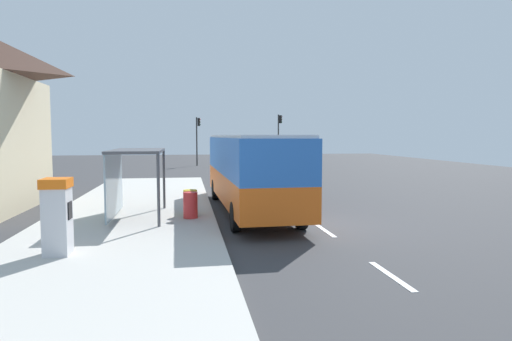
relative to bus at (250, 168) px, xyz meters
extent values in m
cube|color=#38383A|center=(1.71, 10.99, -1.86)|extent=(56.00, 92.00, 0.04)
cube|color=beige|center=(-4.69, -1.01, -1.75)|extent=(6.20, 30.00, 0.18)
cube|color=silver|center=(1.96, -9.01, -1.84)|extent=(0.16, 2.20, 0.01)
cube|color=silver|center=(1.96, -4.01, -1.84)|extent=(0.16, 2.20, 0.01)
cube|color=silver|center=(1.96, 0.99, -1.84)|extent=(0.16, 2.20, 0.01)
cube|color=silver|center=(1.96, 5.99, -1.84)|extent=(0.16, 2.20, 0.01)
cube|color=silver|center=(1.96, 10.99, -1.84)|extent=(0.16, 2.20, 0.01)
cube|color=silver|center=(1.96, 15.99, -1.84)|extent=(0.16, 2.20, 0.01)
cube|color=silver|center=(1.96, 20.99, -1.84)|extent=(0.16, 2.20, 0.01)
cube|color=silver|center=(1.96, 25.99, -1.84)|extent=(0.16, 2.20, 0.01)
cube|color=orange|center=(0.01, -0.02, -0.77)|extent=(2.77, 11.06, 1.15)
cube|color=blue|center=(0.01, -0.02, 0.53)|extent=(2.77, 11.06, 1.45)
cube|color=silver|center=(0.01, -0.02, 1.31)|extent=(2.64, 10.83, 0.12)
cube|color=black|center=(-0.12, 5.43, 0.46)|extent=(2.30, 0.18, 1.22)
cube|color=black|center=(-1.19, -0.55, 0.46)|extent=(0.29, 8.58, 1.10)
cylinder|color=black|center=(-1.21, 3.85, -1.34)|extent=(0.30, 1.01, 1.00)
cylinder|color=black|center=(1.05, 3.91, -1.34)|extent=(0.30, 1.01, 1.00)
cylinder|color=black|center=(-1.03, -3.75, -1.34)|extent=(0.30, 1.01, 1.00)
cylinder|color=black|center=(1.23, -3.69, -1.34)|extent=(0.30, 1.01, 1.00)
cube|color=silver|center=(3.91, 18.23, -0.52)|extent=(2.16, 5.26, 1.96)
cube|color=black|center=(3.91, 18.23, -0.19)|extent=(2.13, 3.18, 0.44)
cylinder|color=black|center=(4.87, 16.26, -1.50)|extent=(0.24, 0.69, 0.68)
cylinder|color=black|center=(3.07, 16.21, -1.50)|extent=(0.24, 0.69, 0.68)
cylinder|color=black|center=(4.75, 20.26, -1.50)|extent=(0.24, 0.69, 0.68)
cylinder|color=black|center=(2.95, 20.20, -1.50)|extent=(0.24, 0.69, 0.68)
cube|color=#B7B7BC|center=(4.01, 35.08, -1.22)|extent=(1.90, 4.44, 0.60)
cube|color=black|center=(4.02, 35.28, -0.62)|extent=(1.64, 2.41, 0.60)
cylinder|color=black|center=(4.80, 33.57, -1.52)|extent=(0.21, 0.64, 0.64)
cylinder|color=black|center=(3.16, 33.60, -1.52)|extent=(0.21, 0.64, 0.64)
cylinder|color=black|center=(4.87, 36.57, -1.52)|extent=(0.21, 0.64, 0.64)
cylinder|color=black|center=(3.23, 36.60, -1.52)|extent=(0.21, 0.64, 0.64)
cube|color=#195933|center=(4.01, 29.04, -1.22)|extent=(1.81, 4.40, 0.60)
cube|color=black|center=(4.01, 28.84, -0.62)|extent=(1.59, 2.38, 0.60)
cylinder|color=black|center=(3.19, 30.53, -1.52)|extent=(0.20, 0.64, 0.64)
cylinder|color=black|center=(4.83, 30.54, -1.52)|extent=(0.20, 0.64, 0.64)
cylinder|color=black|center=(3.20, 27.53, -1.52)|extent=(0.20, 0.64, 0.64)
cylinder|color=black|center=(4.84, 27.54, -1.52)|extent=(0.20, 0.64, 0.64)
cube|color=silver|center=(-5.86, -6.57, -0.81)|extent=(0.60, 0.70, 1.70)
cube|color=orange|center=(-5.86, -6.57, 0.16)|extent=(0.66, 0.76, 0.24)
cube|color=black|center=(-5.55, -6.57, -0.54)|extent=(0.03, 0.36, 0.44)
cylinder|color=red|center=(-2.49, -1.99, -1.19)|extent=(0.52, 0.52, 0.95)
cylinder|color=yellow|center=(-2.49, -1.29, -1.19)|extent=(0.52, 0.52, 0.95)
cylinder|color=#2D2D2D|center=(7.11, 28.59, 0.86)|extent=(0.14, 0.14, 5.40)
cube|color=black|center=(7.33, 28.59, 3.06)|extent=(0.24, 0.28, 0.84)
sphere|color=#360606|center=(7.45, 28.59, 3.34)|extent=(0.16, 0.16, 0.16)
sphere|color=#3C2C03|center=(7.45, 28.59, 3.06)|extent=(0.16, 0.16, 0.16)
sphere|color=green|center=(7.45, 28.59, 2.78)|extent=(0.16, 0.16, 0.16)
cylinder|color=#2D2D2D|center=(-1.49, 29.39, 0.71)|extent=(0.14, 0.14, 5.10)
cube|color=black|center=(-1.27, 29.39, 2.75)|extent=(0.24, 0.28, 0.84)
sphere|color=red|center=(-1.15, 29.39, 3.03)|extent=(0.16, 0.16, 0.16)
sphere|color=#3C2C03|center=(-1.15, 29.39, 2.75)|extent=(0.16, 0.16, 0.16)
sphere|color=black|center=(-1.15, 29.39, 2.47)|extent=(0.16, 0.16, 0.16)
cube|color=#4C4C51|center=(-4.39, -1.50, 0.79)|extent=(1.80, 4.00, 0.10)
cube|color=#8CA5B2|center=(-5.24, -1.50, -0.41)|extent=(0.06, 3.80, 2.30)
cylinder|color=#4C4C51|center=(-3.54, -3.40, -0.44)|extent=(0.10, 0.10, 2.44)
cylinder|color=#4C4C51|center=(-3.54, 0.40, -0.44)|extent=(0.10, 0.10, 2.44)
camera|label=1|loc=(-2.63, -18.44, 1.35)|focal=31.59mm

